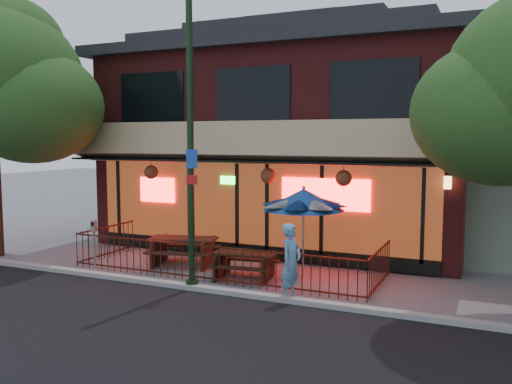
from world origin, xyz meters
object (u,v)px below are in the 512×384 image
at_px(street_light, 191,161).
at_px(pedestrian, 291,262).
at_px(picnic_table_left, 183,247).
at_px(patio_umbrella, 304,199).
at_px(picnic_table_right, 245,262).
at_px(parking_meter_near, 94,238).

distance_m(street_light, pedestrian, 3.43).
relative_size(street_light, picnic_table_left, 3.17).
height_order(street_light, picnic_table_left, street_light).
relative_size(street_light, patio_umbrella, 2.86).
distance_m(patio_umbrella, pedestrian, 2.40).
relative_size(picnic_table_right, patio_umbrella, 0.73).
bearing_deg(parking_meter_near, patio_umbrella, 21.85).
bearing_deg(street_light, patio_umbrella, 44.03).
height_order(picnic_table_left, patio_umbrella, patio_umbrella).
height_order(picnic_table_left, parking_meter_near, parking_meter_near).
height_order(patio_umbrella, pedestrian, patio_umbrella).
bearing_deg(pedestrian, picnic_table_left, 74.90).
xyz_separation_m(picnic_table_left, picnic_table_right, (2.28, -0.63, -0.08)).
xyz_separation_m(picnic_table_right, pedestrian, (1.78, -1.30, 0.43)).
height_order(picnic_table_left, picnic_table_right, picnic_table_left).
relative_size(picnic_table_left, patio_umbrella, 0.90).
height_order(street_light, patio_umbrella, street_light).
height_order(patio_umbrella, parking_meter_near, patio_umbrella).
bearing_deg(patio_umbrella, pedestrian, -78.31).
bearing_deg(street_light, parking_meter_near, 179.95).
xyz_separation_m(picnic_table_left, patio_umbrella, (3.63, 0.10, 1.55)).
bearing_deg(street_light, pedestrian, 1.18).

